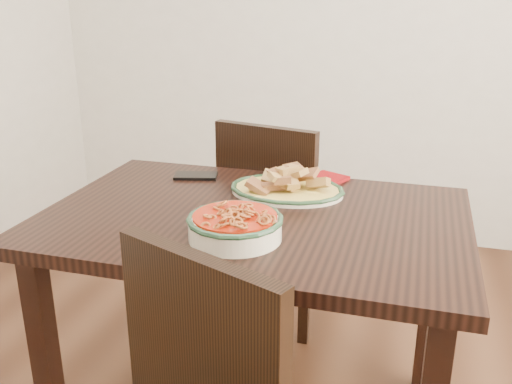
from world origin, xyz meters
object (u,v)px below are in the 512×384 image
(dining_table, at_px, (254,244))
(smartphone, at_px, (196,176))
(chair_far, at_px, (277,214))
(noodle_bowl, at_px, (235,223))
(fish_plate, at_px, (287,180))

(dining_table, distance_m, smartphone, 0.41)
(dining_table, distance_m, chair_far, 0.65)
(dining_table, xyz_separation_m, smartphone, (-0.29, 0.27, 0.10))
(noodle_bowl, bearing_deg, chair_far, 96.19)
(fish_plate, xyz_separation_m, smartphone, (-0.34, 0.07, -0.04))
(dining_table, height_order, fish_plate, fish_plate)
(fish_plate, distance_m, smartphone, 0.35)
(chair_far, distance_m, noodle_bowl, 0.86)
(dining_table, bearing_deg, fish_plate, 75.64)
(fish_plate, relative_size, smartphone, 2.47)
(chair_far, bearing_deg, smartphone, 71.96)
(smartphone, bearing_deg, chair_far, 45.31)
(dining_table, xyz_separation_m, noodle_bowl, (0.00, -0.18, 0.14))
(smartphone, bearing_deg, noodle_bowl, -71.13)
(chair_far, relative_size, fish_plate, 2.46)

